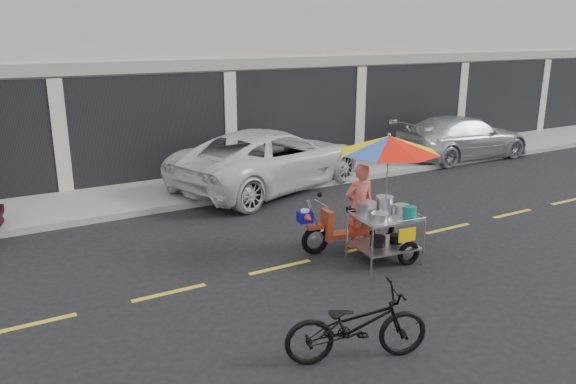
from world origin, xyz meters
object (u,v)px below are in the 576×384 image
white_pickup (271,159)px  silver_pickup (462,138)px  near_bicycle (357,325)px  food_vendor_rig (376,179)px

white_pickup → silver_pickup: 6.96m
white_pickup → near_bicycle: size_ratio=3.06×
silver_pickup → near_bicycle: 12.48m
silver_pickup → food_vendor_rig: bearing=124.9°
silver_pickup → food_vendor_rig: size_ratio=2.05×
white_pickup → food_vendor_rig: size_ratio=2.41×
food_vendor_rig → near_bicycle: bearing=-125.0°
white_pickup → near_bicycle: bearing=140.9°
food_vendor_rig → white_pickup: bearing=90.4°
near_bicycle → food_vendor_rig: food_vendor_rig is taller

